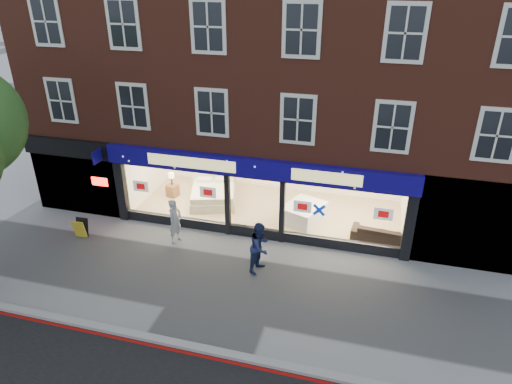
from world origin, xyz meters
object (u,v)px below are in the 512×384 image
at_px(display_bed, 213,193).
at_px(mattress_stack, 304,212).
at_px(pedestrian_grey, 175,221).
at_px(sofa, 380,233).
at_px(a_board, 81,228).
at_px(pedestrian_blue, 260,247).

distance_m(display_bed, mattress_stack, 4.14).
relative_size(display_bed, pedestrian_grey, 1.58).
distance_m(display_bed, sofa, 7.24).
xyz_separation_m(sofa, pedestrian_grey, (-7.34, -1.93, 0.47)).
distance_m(a_board, pedestrian_blue, 7.15).
bearing_deg(a_board, display_bed, 43.13).
relative_size(sofa, a_board, 2.70).
height_order(display_bed, mattress_stack, display_bed).
xyz_separation_m(mattress_stack, pedestrian_blue, (-0.86, -3.63, 0.47)).
relative_size(a_board, pedestrian_grey, 0.44).
relative_size(mattress_stack, sofa, 0.99).
bearing_deg(pedestrian_blue, display_bed, 54.33).
bearing_deg(display_bed, pedestrian_blue, -70.07).
distance_m(pedestrian_grey, pedestrian_blue, 3.60).
distance_m(display_bed, pedestrian_grey, 3.40).
height_order(sofa, pedestrian_grey, pedestrian_grey).
bearing_deg(pedestrian_grey, pedestrian_blue, -93.03).
bearing_deg(sofa, a_board, 18.34).
bearing_deg(a_board, pedestrian_blue, -4.67).
bearing_deg(display_bed, sofa, -28.74).
xyz_separation_m(mattress_stack, pedestrian_grey, (-4.34, -2.74, 0.44)).
relative_size(sofa, pedestrian_grey, 1.18).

